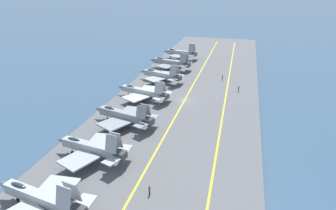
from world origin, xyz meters
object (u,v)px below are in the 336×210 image
(crew_red_vest, at_px, (222,77))
(parked_jet_seventh, at_px, (180,53))
(parked_jet_second, at_px, (91,148))
(crew_brown_vest, at_px, (149,190))
(parked_jet_nearest, at_px, (40,198))
(parked_jet_fourth, at_px, (143,92))
(parked_jet_fifth, at_px, (161,75))
(crew_green_vest, at_px, (239,88))
(parked_jet_third, at_px, (123,115))
(parked_jet_sixth, at_px, (170,62))

(crew_red_vest, bearing_deg, parked_jet_seventh, 39.24)
(parked_jet_second, bearing_deg, crew_brown_vest, -117.12)
(parked_jet_second, relative_size, crew_brown_vest, 8.76)
(parked_jet_second, bearing_deg, parked_jet_nearest, 177.92)
(parked_jet_fourth, bearing_deg, crew_red_vest, -40.30)
(parked_jet_fifth, relative_size, crew_green_vest, 8.65)
(parked_jet_second, xyz_separation_m, parked_jet_fourth, (31.36, 0.67, -0.27))
(parked_jet_third, bearing_deg, parked_jet_nearest, 178.66)
(parked_jet_sixth, distance_m, crew_red_vest, 21.65)
(parked_jet_second, xyz_separation_m, parked_jet_seventh, (79.01, 0.40, 0.24))
(parked_jet_fourth, bearing_deg, parked_jet_second, -178.78)
(parked_jet_third, distance_m, parked_jet_seventh, 63.95)
(parked_jet_third, height_order, parked_jet_sixth, parked_jet_sixth)
(parked_jet_fourth, height_order, parked_jet_fifth, parked_jet_fifth)
(parked_jet_sixth, xyz_separation_m, crew_green_vest, (-18.10, -25.81, -1.70))
(crew_brown_vest, bearing_deg, crew_green_vest, -12.66)
(crew_green_vest, bearing_deg, parked_jet_fifth, 83.85)
(parked_jet_fourth, distance_m, parked_jet_sixth, 31.34)
(parked_jet_sixth, bearing_deg, crew_green_vest, -125.05)
(parked_jet_fifth, relative_size, crew_brown_vest, 8.97)
(parked_jet_fifth, xyz_separation_m, crew_brown_vest, (-54.18, -13.56, -1.55))
(parked_jet_fifth, relative_size, parked_jet_sixth, 0.93)
(parked_jet_fourth, height_order, crew_red_vest, parked_jet_fourth)
(crew_green_vest, height_order, crew_brown_vest, crew_green_vest)
(parked_jet_third, relative_size, parked_jet_fifth, 1.04)
(parked_jet_nearest, relative_size, parked_jet_second, 1.06)
(parked_jet_third, xyz_separation_m, crew_red_vest, (39.83, -19.13, -1.44))
(parked_jet_seventh, bearing_deg, parked_jet_nearest, 179.93)
(parked_jet_fourth, relative_size, crew_green_vest, 9.27)
(parked_jet_sixth, bearing_deg, crew_brown_vest, -168.43)
(parked_jet_third, xyz_separation_m, crew_green_vest, (29.53, -24.82, -1.37))
(parked_jet_second, xyz_separation_m, crew_brown_vest, (-6.88, -13.42, -1.53))
(crew_red_vest, bearing_deg, parked_jet_fifth, 111.37)
(parked_jet_seventh, height_order, crew_red_vest, parked_jet_seventh)
(parked_jet_fourth, xyz_separation_m, crew_brown_vest, (-38.24, -14.09, -1.26))
(crew_brown_vest, bearing_deg, parked_jet_third, 31.14)
(parked_jet_third, bearing_deg, crew_red_vest, -25.65)
(crew_red_vest, bearing_deg, parked_jet_nearest, 164.00)
(parked_jet_nearest, xyz_separation_m, parked_jet_third, (29.23, -0.68, 0.03))
(parked_jet_fourth, xyz_separation_m, parked_jet_seventh, (47.65, -0.27, 0.51))
(parked_jet_nearest, xyz_separation_m, parked_jet_fifth, (61.46, -0.38, 0.18))
(parked_jet_second, bearing_deg, crew_red_vest, -19.36)
(parked_jet_third, xyz_separation_m, parked_jet_seventh, (63.95, 0.57, 0.37))
(parked_jet_nearest, xyz_separation_m, parked_jet_seventh, (93.18, -0.11, 0.40))
(parked_jet_fourth, height_order, crew_brown_vest, parked_jet_fourth)
(crew_brown_vest, bearing_deg, parked_jet_fifth, 14.05)
(parked_jet_nearest, bearing_deg, parked_jet_fifth, -0.36)
(parked_jet_second, distance_m, parked_jet_fifth, 47.30)
(parked_jet_fifth, distance_m, crew_green_vest, 25.31)
(parked_jet_seventh, relative_size, crew_red_vest, 8.87)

